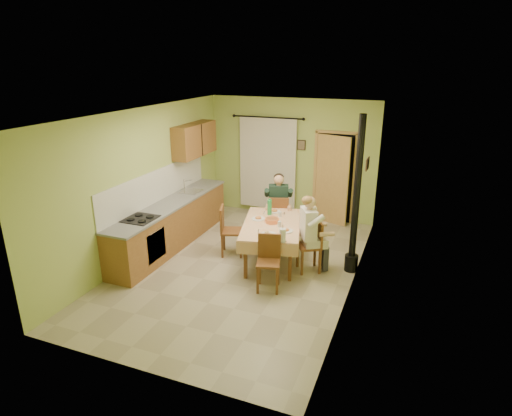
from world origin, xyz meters
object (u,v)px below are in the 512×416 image
at_px(chair_right, 309,256).
at_px(chair_near, 268,273).
at_px(dining_table, 271,242).
at_px(man_right, 310,225).
at_px(chair_left, 231,240).
at_px(chair_far, 278,226).
at_px(man_far, 278,200).
at_px(stove_flue, 355,217).

bearing_deg(chair_right, chair_near, 122.43).
distance_m(dining_table, man_right, 0.91).
xyz_separation_m(dining_table, chair_left, (-0.83, -0.00, -0.09)).
relative_size(chair_right, man_right, 0.67).
relative_size(chair_near, man_right, 0.67).
distance_m(chair_left, man_right, 1.69).
distance_m(chair_far, man_right, 1.61).
height_order(chair_far, chair_right, chair_far).
distance_m(man_far, stove_flue, 1.91).
distance_m(chair_far, chair_right, 1.50).
relative_size(chair_near, stove_flue, 0.33).
relative_size(chair_far, chair_right, 1.04).
height_order(chair_far, chair_left, chair_left).
xyz_separation_m(chair_far, man_right, (0.97, -1.15, 0.59)).
bearing_deg(chair_left, dining_table, 70.21).
height_order(chair_near, stove_flue, stove_flue).
height_order(dining_table, chair_near, chair_near).
height_order(dining_table, stove_flue, stove_flue).
relative_size(chair_left, stove_flue, 0.35).
relative_size(man_far, stove_flue, 0.50).
height_order(chair_left, man_far, man_far).
bearing_deg(dining_table, stove_flue, -8.21).
distance_m(dining_table, man_far, 1.17).
bearing_deg(man_right, chair_right, -90.00).
xyz_separation_m(chair_near, chair_left, (-1.13, 1.00, 0.00)).
bearing_deg(chair_far, chair_right, -68.59).
bearing_deg(chair_right, man_right, 90.00).
height_order(chair_near, man_right, man_right).
relative_size(chair_left, man_far, 0.70).
height_order(dining_table, man_far, man_far).
bearing_deg(chair_left, man_far, 129.83).
relative_size(chair_far, man_far, 0.70).
xyz_separation_m(chair_right, stove_flue, (0.71, 0.28, 0.74)).
bearing_deg(stove_flue, chair_near, -135.18).
bearing_deg(chair_near, chair_right, -132.66).
xyz_separation_m(chair_far, man_far, (-0.00, 0.01, 0.59)).
bearing_deg(man_far, chair_left, -139.63).
distance_m(dining_table, chair_far, 1.05).
xyz_separation_m(chair_near, man_right, (0.45, 0.88, 0.59)).
xyz_separation_m(man_far, stove_flue, (1.69, -0.88, 0.15)).
bearing_deg(man_far, chair_far, -90.00).
height_order(chair_right, stove_flue, stove_flue).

